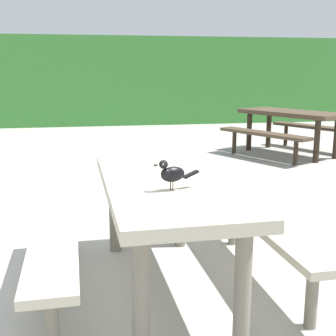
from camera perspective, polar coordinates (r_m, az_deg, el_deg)
The scene contains 5 objects.
ground_plane at distance 3.31m, azimuth -6.51°, elevation -13.27°, with size 60.00×60.00×0.00m, color #A3A099.
hedge_wall at distance 12.45m, azimuth -9.83°, elevation 10.69°, with size 28.00×1.32×2.27m, color #387A33.
picnic_table_foreground at distance 2.93m, azimuth -0.34°, elevation -4.92°, with size 1.72×1.82×0.74m.
bird_grackle at distance 2.59m, azimuth 0.40°, elevation -0.65°, with size 0.28×0.12×0.18m.
picnic_table_mid_left at distance 8.03m, azimuth 15.20°, elevation 5.59°, with size 2.28×2.29×0.74m.
Camera 1 is at (-0.18, -2.99, 1.42)m, focal length 48.66 mm.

